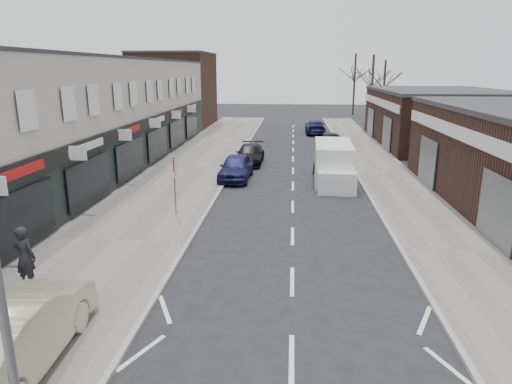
% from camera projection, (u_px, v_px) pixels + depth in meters
% --- Properties ---
extents(pavement_left, '(5.50, 64.00, 0.12)m').
position_uv_depth(pavement_left, '(191.00, 168.00, 30.12)').
color(pavement_left, slate).
rests_on(pavement_left, ground).
extents(pavement_right, '(3.50, 64.00, 0.12)m').
position_uv_depth(pavement_right, '(383.00, 171.00, 29.16)').
color(pavement_right, slate).
rests_on(pavement_right, ground).
extents(shop_terrace_left, '(8.00, 41.00, 7.10)m').
position_uv_depth(shop_terrace_left, '(69.00, 118.00, 27.33)').
color(shop_terrace_left, '#BBB5AB').
rests_on(shop_terrace_left, ground).
extents(brick_block_far, '(8.00, 10.00, 8.00)m').
position_uv_depth(brick_block_far, '(175.00, 91.00, 51.74)').
color(brick_block_far, '#43271C').
rests_on(brick_block_far, ground).
extents(right_unit_far, '(10.00, 16.00, 4.50)m').
position_uv_depth(right_unit_far, '(438.00, 118.00, 39.62)').
color(right_unit_far, '#39201A').
rests_on(right_unit_far, ground).
extents(tree_far_a, '(3.60, 3.60, 8.00)m').
position_uv_depth(tree_far_a, '(369.00, 125.00, 53.94)').
color(tree_far_a, '#382D26').
rests_on(tree_far_a, ground).
extents(tree_far_b, '(3.60, 3.60, 7.50)m').
position_uv_depth(tree_far_b, '(382.00, 120.00, 59.52)').
color(tree_far_b, '#382D26').
rests_on(tree_far_b, ground).
extents(tree_far_c, '(3.60, 3.60, 8.50)m').
position_uv_depth(tree_far_c, '(353.00, 115.00, 65.53)').
color(tree_far_c, '#382D26').
rests_on(tree_far_c, ground).
extents(warning_sign, '(0.12, 0.80, 2.70)m').
position_uv_depth(warning_sign, '(175.00, 169.00, 19.82)').
color(warning_sign, slate).
rests_on(warning_sign, pavement_left).
extents(white_van, '(2.23, 5.91, 2.28)m').
position_uv_depth(white_van, '(333.00, 164.00, 26.42)').
color(white_van, white).
rests_on(white_van, ground).
extents(sedan_on_pavement, '(2.05, 5.20, 1.68)m').
position_uv_depth(sedan_on_pavement, '(13.00, 333.00, 9.71)').
color(sedan_on_pavement, '#C0B899').
rests_on(sedan_on_pavement, pavement_left).
extents(pedestrian, '(0.77, 0.58, 1.89)m').
position_uv_depth(pedestrian, '(25.00, 257.00, 13.40)').
color(pedestrian, black).
rests_on(pedestrian, pavement_left).
extents(parked_car_left_a, '(1.89, 4.41, 1.48)m').
position_uv_depth(parked_car_left_a, '(236.00, 167.00, 27.13)').
color(parked_car_left_a, '#161947').
rests_on(parked_car_left_a, ground).
extents(parked_car_left_b, '(1.91, 4.55, 1.31)m').
position_uv_depth(parked_car_left_b, '(250.00, 154.00, 31.73)').
color(parked_car_left_b, black).
rests_on(parked_car_left_b, ground).
extents(parked_car_right_a, '(1.86, 4.71, 1.53)m').
position_uv_depth(parked_car_right_a, '(334.00, 170.00, 26.33)').
color(parked_car_right_a, silver).
rests_on(parked_car_right_a, ground).
extents(parked_car_right_b, '(2.06, 4.55, 1.52)m').
position_uv_depth(parked_car_right_b, '(330.00, 141.00, 37.12)').
color(parked_car_right_b, black).
rests_on(parked_car_right_b, ground).
extents(parked_car_right_c, '(2.00, 4.82, 1.39)m').
position_uv_depth(parked_car_right_c, '(315.00, 127.00, 46.32)').
color(parked_car_right_c, '#121438').
rests_on(parked_car_right_c, ground).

